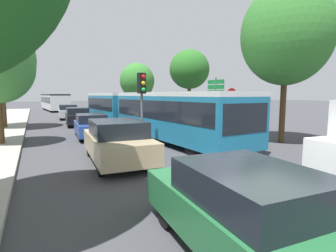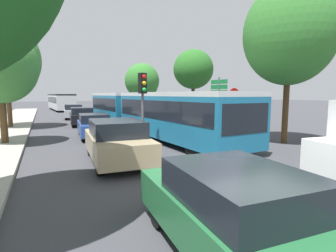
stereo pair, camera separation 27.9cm
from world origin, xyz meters
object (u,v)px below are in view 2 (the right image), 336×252
Objects in this scene: articulated_bus at (146,110)px; queued_car_green at (235,213)px; city_bus_rear at (61,101)px; queued_car_blue at (94,125)px; queued_car_silver at (73,111)px; tree_right_near at (289,37)px; queued_car_tan at (117,141)px; tree_right_mid at (193,70)px; tree_left_far at (6,59)px; queued_car_black at (82,116)px; no_entry_sign at (234,105)px; traffic_light at (143,94)px; tree_right_far at (143,82)px; direction_sign_post at (219,93)px.

queued_car_green is at bearing -19.21° from articulated_bus.
city_bus_rear is 2.97× the size of queued_car_blue.
tree_right_near is (8.30, -18.90, 4.55)m from queued_car_silver.
queued_car_tan is 14.45m from tree_right_mid.
tree_left_far reaches higher than queued_car_blue.
queued_car_tan is 9.81m from tree_right_near.
queued_car_green is (-0.06, -41.21, -0.74)m from city_bus_rear.
articulated_bus is 1.48× the size of city_bus_rear.
tree_right_near is (5.06, -6.45, 3.78)m from articulated_bus.
no_entry_sign is at bearing -141.55° from queued_car_black.
articulated_bus is 12.89m from queued_car_silver.
traffic_light is (1.43, -4.33, 1.81)m from queued_car_blue.
queued_car_silver is at bearing 3.94° from queued_car_black.
no_entry_sign reaches higher than queued_car_blue.
tree_right_mid reaches higher than traffic_light.
city_bus_rear is (-3.47, 28.24, -0.04)m from articulated_bus.
queued_car_green is 0.98× the size of queued_car_silver.
queued_car_tan is at bearing -112.56° from tree_right_far.
city_bus_rear is at bearing 121.60° from tree_right_far.
no_entry_sign reaches higher than queued_car_black.
articulated_bus is 10.71m from tree_left_far.
traffic_light is at bearing -169.69° from queued_car_black.
tree_right_mid is at bearing -113.67° from direction_sign_post.
tree_right_near reaches higher than queued_car_black.
queued_car_silver is at bearing -72.22° from direction_sign_post.
traffic_light is 5.84m from no_entry_sign.
tree_right_mid is (1.96, 7.77, 2.70)m from no_entry_sign.
tree_left_far is 0.94× the size of tree_right_near.
queued_car_green reaches higher than queued_car_blue.
queued_car_black is 15.68m from tree_right_near.
city_bus_rear is 1.59× the size of tree_left_far.
queued_car_black reaches higher than queued_car_blue.
direction_sign_post is at bearing 69.84° from articulated_bus.
queued_car_blue is at bearing 145.01° from tree_right_near.
queued_car_tan is 0.61× the size of tree_left_far.
no_entry_sign is 0.36× the size of tree_right_near.
direction_sign_post is at bearing -129.33° from queued_car_black.
articulated_bus reaches higher than city_bus_rear.
tree_right_far is at bearing 32.35° from tree_left_far.
tree_right_far reaches higher than traffic_light.
queued_car_silver is (0.29, 25.42, 0.01)m from queued_car_green.
queued_car_silver is (0.23, -15.79, -0.73)m from city_bus_rear.
tree_right_mid is at bearing 126.84° from traffic_light.
city_bus_rear is at bearing 4.64° from queued_car_silver.
city_bus_rear is 23.02m from tree_left_far.
no_entry_sign is at bearing -40.00° from tree_left_far.
city_bus_rear is 2.85× the size of queued_car_green.
tree_right_near reaches higher than no_entry_sign.
queued_car_silver is 13.10m from tree_right_mid.
traffic_light is at bearing -26.31° from articulated_bus.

